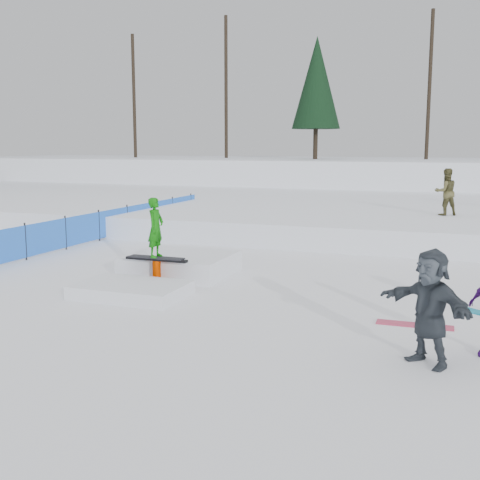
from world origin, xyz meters
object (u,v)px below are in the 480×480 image
(spectator_dark, at_px, (430,307))
(jib_rail_feature, at_px, (168,268))
(walker_olive, at_px, (446,192))
(safety_fence, at_px, (99,225))

(spectator_dark, xyz_separation_m, jib_rail_feature, (-6.43, 3.83, -0.60))
(walker_olive, height_order, spectator_dark, walker_olive)
(spectator_dark, distance_m, jib_rail_feature, 7.51)
(safety_fence, xyz_separation_m, jib_rail_feature, (5.12, -4.73, -0.25))
(safety_fence, relative_size, spectator_dark, 8.83)
(spectator_dark, relative_size, jib_rail_feature, 0.41)
(safety_fence, height_order, jib_rail_feature, jib_rail_feature)
(safety_fence, xyz_separation_m, spectator_dark, (11.56, -8.56, 0.36))
(safety_fence, xyz_separation_m, walker_olive, (11.34, 5.22, 1.10))
(walker_olive, distance_m, jib_rail_feature, 11.80)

